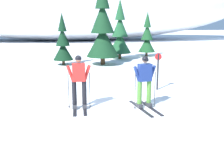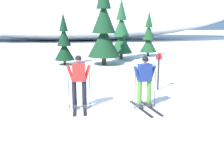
% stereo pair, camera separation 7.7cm
% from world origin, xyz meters
% --- Properties ---
extents(ground_plane, '(120.00, 120.00, 0.00)m').
position_xyz_m(ground_plane, '(0.00, 0.00, 0.00)').
color(ground_plane, white).
extents(skier_navy_jacket, '(0.82, 1.76, 1.72)m').
position_xyz_m(skier_navy_jacket, '(1.32, -0.74, 0.90)').
color(skier_navy_jacket, black).
rests_on(skier_navy_jacket, ground).
extents(skier_red_jacket, '(0.78, 1.66, 1.76)m').
position_xyz_m(skier_red_jacket, '(-0.81, -0.61, 0.92)').
color(skier_red_jacket, black).
rests_on(skier_red_jacket, ground).
extents(pine_tree_far_left, '(1.26, 1.26, 3.25)m').
position_xyz_m(pine_tree_far_left, '(-1.88, 8.13, 1.36)').
color(pine_tree_far_left, '#47301E').
rests_on(pine_tree_far_left, ground).
extents(pine_tree_center_left, '(2.07, 2.07, 5.36)m').
position_xyz_m(pine_tree_center_left, '(0.63, 7.92, 2.24)').
color(pine_tree_center_left, '#47301E').
rests_on(pine_tree_center_left, ground).
extents(pine_tree_center_right, '(1.66, 1.66, 4.29)m').
position_xyz_m(pine_tree_center_right, '(2.10, 10.47, 1.80)').
color(pine_tree_center_right, '#47301E').
rests_on(pine_tree_center_right, ground).
extents(pine_tree_far_right, '(1.32, 1.32, 3.43)m').
position_xyz_m(pine_tree_far_right, '(4.41, 11.60, 1.43)').
color(pine_tree_far_right, '#47301E').
rests_on(pine_tree_far_right, ground).
extents(trail_marker_post, '(0.28, 0.07, 1.52)m').
position_xyz_m(trail_marker_post, '(2.39, 1.44, 0.86)').
color(trail_marker_post, black).
rests_on(trail_marker_post, ground).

